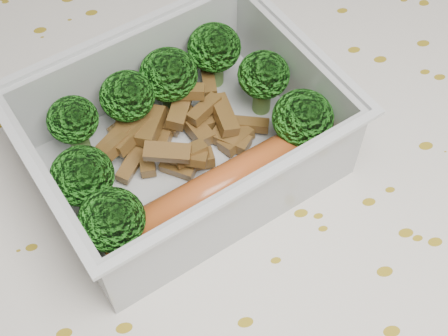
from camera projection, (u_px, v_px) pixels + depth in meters
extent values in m
cube|color=brown|center=(221.00, 203.00, 0.42)|extent=(1.40, 0.90, 0.04)
cube|color=silver|center=(221.00, 185.00, 0.40)|extent=(1.46, 0.96, 0.01)
cube|color=silver|center=(185.00, 161.00, 0.40)|extent=(0.21, 0.18, 0.00)
cube|color=silver|center=(132.00, 68.00, 0.41)|extent=(0.16, 0.06, 0.06)
cube|color=silver|center=(242.00, 209.00, 0.35)|extent=(0.16, 0.06, 0.06)
cube|color=silver|center=(293.00, 75.00, 0.40)|extent=(0.05, 0.12, 0.06)
cube|color=silver|center=(56.00, 199.00, 0.35)|extent=(0.05, 0.12, 0.06)
cube|color=silver|center=(122.00, 30.00, 0.39)|extent=(0.17, 0.07, 0.00)
cube|color=silver|center=(249.00, 186.00, 0.32)|extent=(0.17, 0.07, 0.00)
cube|color=silver|center=(304.00, 39.00, 0.38)|extent=(0.05, 0.13, 0.00)
cube|color=silver|center=(35.00, 174.00, 0.33)|extent=(0.05, 0.13, 0.00)
cylinder|color=#608C3F|center=(80.00, 142.00, 0.40)|extent=(0.02, 0.02, 0.02)
ellipsoid|color=#29891C|center=(73.00, 120.00, 0.38)|extent=(0.03, 0.03, 0.03)
cylinder|color=#608C3F|center=(132.00, 119.00, 0.41)|extent=(0.02, 0.02, 0.02)
ellipsoid|color=#29891C|center=(127.00, 96.00, 0.39)|extent=(0.03, 0.03, 0.03)
cylinder|color=#608C3F|center=(171.00, 98.00, 0.42)|extent=(0.02, 0.02, 0.02)
ellipsoid|color=#29891C|center=(168.00, 74.00, 0.40)|extent=(0.04, 0.04, 0.03)
cylinder|color=#608C3F|center=(215.00, 71.00, 0.43)|extent=(0.02, 0.02, 0.02)
ellipsoid|color=#29891C|center=(214.00, 47.00, 0.41)|extent=(0.04, 0.04, 0.03)
cylinder|color=#608C3F|center=(89.00, 196.00, 0.38)|extent=(0.02, 0.02, 0.02)
ellipsoid|color=#29891C|center=(82.00, 176.00, 0.36)|extent=(0.04, 0.04, 0.03)
cylinder|color=#608C3F|center=(262.00, 98.00, 0.42)|extent=(0.02, 0.02, 0.02)
ellipsoid|color=#29891C|center=(264.00, 75.00, 0.40)|extent=(0.03, 0.03, 0.03)
cylinder|color=#608C3F|center=(118.00, 239.00, 0.36)|extent=(0.02, 0.02, 0.02)
ellipsoid|color=#29891C|center=(112.00, 219.00, 0.34)|extent=(0.04, 0.04, 0.03)
cylinder|color=#608C3F|center=(299.00, 140.00, 0.40)|extent=(0.02, 0.02, 0.02)
ellipsoid|color=#29891C|center=(303.00, 118.00, 0.38)|extent=(0.04, 0.04, 0.03)
cube|color=brown|center=(132.00, 162.00, 0.39)|extent=(0.03, 0.03, 0.01)
cube|color=brown|center=(196.00, 160.00, 0.39)|extent=(0.02, 0.01, 0.01)
cube|color=brown|center=(180.00, 110.00, 0.40)|extent=(0.02, 0.03, 0.01)
cube|color=brown|center=(136.00, 128.00, 0.40)|extent=(0.03, 0.01, 0.01)
cube|color=brown|center=(148.00, 123.00, 0.41)|extent=(0.03, 0.02, 0.01)
cube|color=brown|center=(165.00, 133.00, 0.41)|extent=(0.02, 0.03, 0.01)
cube|color=brown|center=(211.00, 120.00, 0.41)|extent=(0.03, 0.02, 0.01)
cube|color=brown|center=(204.00, 109.00, 0.40)|extent=(0.03, 0.02, 0.01)
cube|color=brown|center=(189.00, 92.00, 0.40)|extent=(0.02, 0.01, 0.01)
cube|color=brown|center=(178.00, 168.00, 0.39)|extent=(0.02, 0.02, 0.01)
cube|color=brown|center=(108.00, 150.00, 0.39)|extent=(0.03, 0.03, 0.01)
cube|color=brown|center=(231.00, 139.00, 0.40)|extent=(0.03, 0.03, 0.01)
cube|color=brown|center=(115.00, 141.00, 0.39)|extent=(0.02, 0.02, 0.01)
cube|color=brown|center=(147.00, 158.00, 0.40)|extent=(0.01, 0.03, 0.01)
cube|color=brown|center=(236.00, 140.00, 0.40)|extent=(0.03, 0.02, 0.01)
cube|color=brown|center=(195.00, 126.00, 0.41)|extent=(0.02, 0.03, 0.01)
cube|color=brown|center=(167.00, 152.00, 0.37)|extent=(0.03, 0.02, 0.01)
cube|color=brown|center=(224.00, 115.00, 0.40)|extent=(0.02, 0.03, 0.01)
cube|color=brown|center=(244.00, 124.00, 0.41)|extent=(0.03, 0.02, 0.01)
cube|color=brown|center=(151.00, 126.00, 0.40)|extent=(0.02, 0.03, 0.01)
cube|color=brown|center=(161.00, 121.00, 0.41)|extent=(0.03, 0.03, 0.01)
cube|color=brown|center=(190.00, 154.00, 0.39)|extent=(0.02, 0.02, 0.01)
cube|color=brown|center=(131.00, 134.00, 0.39)|extent=(0.03, 0.03, 0.01)
cube|color=brown|center=(129.00, 143.00, 0.40)|extent=(0.03, 0.03, 0.01)
cube|color=brown|center=(209.00, 80.00, 0.42)|extent=(0.01, 0.03, 0.01)
cube|color=brown|center=(189.00, 158.00, 0.38)|extent=(0.02, 0.02, 0.01)
cylinder|color=#BE5322|center=(224.00, 186.00, 0.37)|extent=(0.14, 0.07, 0.02)
sphere|color=#BE5322|center=(314.00, 136.00, 0.39)|extent=(0.02, 0.02, 0.02)
sphere|color=#BE5322|center=(123.00, 241.00, 0.35)|extent=(0.02, 0.02, 0.02)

